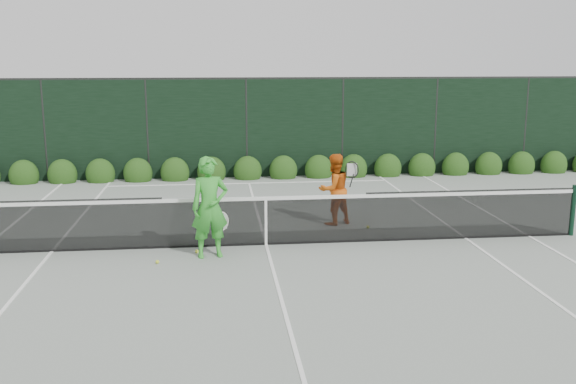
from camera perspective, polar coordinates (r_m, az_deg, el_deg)
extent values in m
plane|color=gray|center=(12.77, -1.96, -4.72)|extent=(80.00, 80.00, 0.00)
cylinder|color=#103120|center=(14.57, 24.00, -1.49)|extent=(0.10, 0.10, 1.07)
cube|color=black|center=(13.01, -20.77, -2.87)|extent=(4.40, 0.01, 1.02)
cube|color=black|center=(12.64, -1.97, -2.63)|extent=(4.00, 0.01, 0.96)
cube|color=black|center=(13.61, 15.96, -1.93)|extent=(4.40, 0.01, 1.02)
cube|color=white|center=(12.53, -1.99, -0.58)|extent=(12.80, 0.03, 0.07)
cube|color=black|center=(12.76, -1.96, -4.63)|extent=(12.80, 0.02, 0.04)
cube|color=white|center=(12.64, -1.97, -2.74)|extent=(0.05, 0.03, 0.91)
imported|color=green|center=(11.89, -6.97, -1.36)|extent=(0.76, 0.57, 1.88)
torus|color=white|center=(12.05, -5.98, -2.62)|extent=(0.29, 0.13, 0.30)
cylinder|color=black|center=(12.12, -5.95, -3.72)|extent=(0.10, 0.03, 0.30)
imported|color=#D05811|center=(14.19, 4.12, 0.24)|extent=(0.95, 0.87, 1.58)
torus|color=black|center=(13.98, 5.70, 1.99)|extent=(0.28, 0.16, 0.30)
cylinder|color=black|center=(14.02, 5.68, 1.02)|extent=(0.10, 0.03, 0.30)
cube|color=white|center=(14.26, 20.64, -3.69)|extent=(0.06, 23.77, 0.01)
cube|color=white|center=(13.12, -20.25, -4.98)|extent=(0.06, 23.77, 0.01)
cube|color=white|center=(13.70, 15.51, -3.98)|extent=(0.06, 23.77, 0.01)
cube|color=white|center=(24.38, -4.17, 3.25)|extent=(11.03, 0.06, 0.01)
cube|color=white|center=(18.98, -3.48, 0.79)|extent=(8.23, 0.06, 0.01)
cube|color=white|center=(12.77, -1.96, -4.70)|extent=(0.06, 12.80, 0.01)
cube|color=black|center=(19.84, -3.71, 5.63)|extent=(32.00, 0.06, 3.00)
cube|color=#262826|center=(19.73, -3.77, 10.05)|extent=(32.00, 0.06, 0.06)
cylinder|color=#262826|center=(20.45, -20.81, 5.08)|extent=(0.08, 0.08, 3.00)
cylinder|color=#262826|center=(19.92, -12.40, 5.41)|extent=(0.08, 0.08, 3.00)
cylinder|color=#262826|center=(19.84, -3.71, 5.63)|extent=(0.08, 0.08, 3.00)
cylinder|color=#262826|center=(20.21, 4.86, 5.73)|extent=(0.08, 0.08, 3.00)
cylinder|color=#262826|center=(21.00, 12.96, 5.70)|extent=(0.08, 0.08, 3.00)
cylinder|color=#262826|center=(22.17, 20.33, 5.58)|extent=(0.08, 0.08, 3.00)
ellipsoid|color=#17390F|center=(20.45, -22.42, 1.36)|extent=(0.86, 0.65, 0.94)
ellipsoid|color=#17390F|center=(20.17, -19.41, 1.45)|extent=(0.86, 0.65, 0.94)
ellipsoid|color=#17390F|center=(19.95, -16.34, 1.54)|extent=(0.86, 0.65, 0.94)
ellipsoid|color=#17390F|center=(19.79, -13.20, 1.63)|extent=(0.86, 0.65, 0.94)
ellipsoid|color=#17390F|center=(19.69, -10.02, 1.71)|extent=(0.86, 0.65, 0.94)
ellipsoid|color=#17390F|center=(19.65, -6.81, 1.79)|extent=(0.86, 0.65, 0.94)
ellipsoid|color=#17390F|center=(19.67, -3.61, 1.86)|extent=(0.86, 0.65, 0.94)
ellipsoid|color=#17390F|center=(19.75, -0.42, 1.92)|extent=(0.86, 0.65, 0.94)
ellipsoid|color=#17390F|center=(19.90, 2.73, 1.98)|extent=(0.86, 0.65, 0.94)
ellipsoid|color=#17390F|center=(20.10, 5.83, 2.04)|extent=(0.86, 0.65, 0.94)
ellipsoid|color=#17390F|center=(20.36, 8.86, 2.08)|extent=(0.86, 0.65, 0.94)
ellipsoid|color=#17390F|center=(20.68, 11.81, 2.12)|extent=(0.86, 0.65, 0.94)
ellipsoid|color=#17390F|center=(21.05, 14.66, 2.15)|extent=(0.86, 0.65, 0.94)
ellipsoid|color=#17390F|center=(21.46, 17.40, 2.18)|extent=(0.86, 0.65, 0.94)
ellipsoid|color=#17390F|center=(21.93, 20.03, 2.20)|extent=(0.86, 0.65, 0.94)
ellipsoid|color=#17390F|center=(22.44, 22.55, 2.21)|extent=(0.86, 0.65, 0.94)
sphere|color=#C9D72F|center=(11.86, -11.54, -6.10)|extent=(0.07, 0.07, 0.07)
sphere|color=#C9D72F|center=(12.35, -8.11, -5.24)|extent=(0.07, 0.07, 0.07)
sphere|color=#C9D72F|center=(14.06, 7.11, -3.10)|extent=(0.07, 0.07, 0.07)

